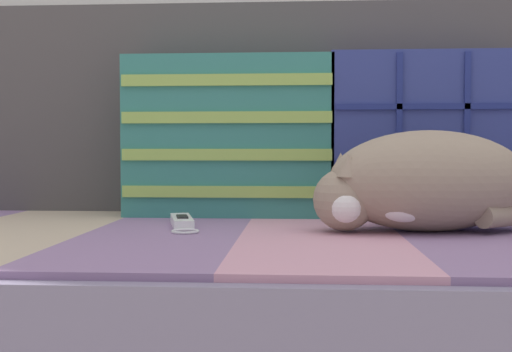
% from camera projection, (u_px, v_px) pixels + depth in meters
% --- Properties ---
extents(couch, '(2.02, 0.92, 0.37)m').
position_uv_depth(couch, '(319.00, 332.00, 1.16)').
color(couch, gray).
rests_on(couch, ground_plane).
extents(sofa_backrest, '(1.98, 0.14, 0.48)m').
position_uv_depth(sofa_backrest, '(314.00, 109.00, 1.53)').
color(sofa_backrest, '#474242').
rests_on(sofa_backrest, couch).
extents(throw_pillow_quilted, '(0.41, 0.14, 0.35)m').
position_uv_depth(throw_pillow_quilted, '(426.00, 135.00, 1.37)').
color(throw_pillow_quilted, navy).
rests_on(throw_pillow_quilted, couch).
extents(throw_pillow_striped, '(0.45, 0.14, 0.35)m').
position_uv_depth(throw_pillow_striped, '(229.00, 137.00, 1.40)').
color(throw_pillow_striped, '#337A70').
rests_on(throw_pillow_striped, couch).
extents(sleeping_cat, '(0.42, 0.25, 0.18)m').
position_uv_depth(sleeping_cat, '(421.00, 184.00, 1.13)').
color(sleeping_cat, gray).
rests_on(sleeping_cat, couch).
extents(game_remote_near, '(0.09, 0.20, 0.02)m').
position_uv_depth(game_remote_near, '(182.00, 222.00, 1.20)').
color(game_remote_near, white).
rests_on(game_remote_near, couch).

